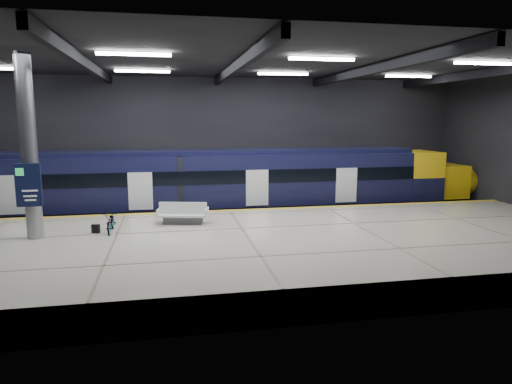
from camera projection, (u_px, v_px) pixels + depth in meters
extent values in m
plane|color=black|center=(238.00, 247.00, 20.14)|extent=(30.00, 30.00, 0.00)
cube|color=black|center=(217.00, 146.00, 27.25)|extent=(30.00, 0.10, 8.00)
cube|color=black|center=(284.00, 182.00, 11.75)|extent=(30.00, 0.10, 8.00)
cube|color=black|center=(237.00, 60.00, 18.86)|extent=(30.00, 16.00, 0.10)
cube|color=black|center=(85.00, 63.00, 17.77)|extent=(0.25, 16.00, 0.40)
cube|color=black|center=(237.00, 67.00, 18.90)|extent=(0.25, 16.00, 0.40)
cube|color=black|center=(372.00, 69.00, 20.03)|extent=(0.25, 16.00, 0.40)
cube|color=black|center=(492.00, 72.00, 21.16)|extent=(0.25, 16.00, 0.40)
cube|color=white|center=(134.00, 54.00, 16.19)|extent=(2.60, 0.18, 0.10)
cube|color=white|center=(322.00, 59.00, 17.51)|extent=(2.60, 0.18, 0.10)
cube|color=white|center=(483.00, 63.00, 18.83)|extent=(2.60, 0.18, 0.10)
cube|color=white|center=(143.00, 71.00, 22.01)|extent=(2.60, 0.18, 0.10)
cube|color=white|center=(283.00, 74.00, 23.32)|extent=(2.60, 0.18, 0.10)
cube|color=white|center=(409.00, 76.00, 24.64)|extent=(2.60, 0.18, 0.10)
cube|color=beige|center=(248.00, 251.00, 17.63)|extent=(30.00, 11.00, 1.10)
cube|color=gold|center=(230.00, 210.00, 22.63)|extent=(30.00, 0.40, 0.01)
cube|color=gray|center=(225.00, 222.00, 24.76)|extent=(30.00, 0.08, 0.16)
cube|color=gray|center=(222.00, 216.00, 26.15)|extent=(30.00, 0.08, 0.16)
cube|color=black|center=(199.00, 212.00, 25.13)|extent=(24.00, 2.58, 0.80)
cube|color=black|center=(198.00, 180.00, 24.85)|extent=(24.00, 2.80, 2.75)
cube|color=black|center=(198.00, 152.00, 24.61)|extent=(24.00, 2.30, 0.24)
cube|color=black|center=(200.00, 178.00, 23.44)|extent=(24.00, 0.04, 0.70)
cube|color=white|center=(257.00, 188.00, 24.09)|extent=(1.20, 0.05, 1.90)
cube|color=yellow|center=(416.00, 174.00, 27.29)|extent=(2.00, 2.80, 2.75)
ellipsoid|color=yellow|center=(455.00, 181.00, 27.86)|extent=(3.60, 2.52, 1.90)
cube|color=black|center=(421.00, 171.00, 27.32)|extent=(1.60, 2.38, 0.80)
cube|color=#595B60|center=(183.00, 220.00, 19.83)|extent=(1.73, 0.88, 0.31)
cube|color=silver|center=(183.00, 215.00, 19.79)|extent=(2.22, 1.33, 0.08)
cube|color=silver|center=(183.00, 208.00, 19.74)|extent=(2.04, 0.55, 0.52)
cube|color=silver|center=(159.00, 212.00, 19.80)|extent=(0.26, 0.87, 0.31)
cube|color=silver|center=(207.00, 212.00, 19.73)|extent=(0.26, 0.87, 0.31)
imported|color=#99999E|center=(111.00, 222.00, 18.25)|extent=(0.59, 1.61, 0.84)
cube|color=black|center=(96.00, 229.00, 18.18)|extent=(0.34, 0.25, 0.35)
cylinder|color=#9EA0A5|center=(29.00, 148.00, 16.94)|extent=(0.60, 0.60, 6.90)
cube|color=#0F1638|center=(28.00, 185.00, 16.75)|extent=(0.90, 0.12, 1.60)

